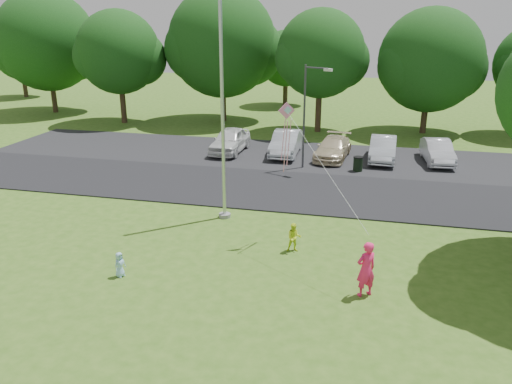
% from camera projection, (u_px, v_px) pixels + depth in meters
% --- Properties ---
extents(ground, '(120.00, 120.00, 0.00)m').
position_uv_depth(ground, '(285.00, 284.00, 15.89)').
color(ground, '#375F19').
rests_on(ground, ground).
extents(park_road, '(60.00, 6.00, 0.06)m').
position_uv_depth(park_road, '(318.00, 192.00, 24.15)').
color(park_road, black).
rests_on(park_road, ground).
extents(parking_strip, '(42.00, 7.00, 0.06)m').
position_uv_depth(parking_strip, '(330.00, 158.00, 30.13)').
color(parking_strip, black).
rests_on(parking_strip, ground).
extents(flagpole, '(0.50, 0.50, 10.00)m').
position_uv_depth(flagpole, '(223.00, 120.00, 19.86)').
color(flagpole, '#B7BABF').
rests_on(flagpole, ground).
extents(street_lamp, '(1.53, 0.75, 5.71)m').
position_uv_depth(street_lamp, '(308.00, 108.00, 26.85)').
color(street_lamp, '#3F3F44').
rests_on(street_lamp, ground).
extents(trash_can, '(0.54, 0.54, 0.86)m').
position_uv_depth(trash_can, '(358.00, 164.00, 27.32)').
color(trash_can, black).
rests_on(trash_can, ground).
extents(tree_row, '(64.35, 11.94, 10.88)m').
position_uv_depth(tree_row, '(367.00, 52.00, 35.93)').
color(tree_row, '#332316').
rests_on(tree_row, ground).
extents(horizon_trees, '(77.46, 7.20, 7.02)m').
position_uv_depth(horizon_trees, '(396.00, 62.00, 44.73)').
color(horizon_trees, '#332316').
rests_on(horizon_trees, ground).
extents(parked_cars, '(14.19, 4.74, 1.48)m').
position_uv_depth(parked_cars, '(322.00, 146.00, 30.01)').
color(parked_cars, silver).
rests_on(parked_cars, ground).
extents(woman, '(0.77, 0.72, 1.78)m').
position_uv_depth(woman, '(366.00, 269.00, 14.97)').
color(woman, '#FE2166').
rests_on(woman, ground).
extents(child_yellow, '(0.61, 0.52, 1.08)m').
position_uv_depth(child_yellow, '(294.00, 238.00, 17.95)').
color(child_yellow, '#E1FA27').
rests_on(child_yellow, ground).
extents(child_blue, '(0.40, 0.49, 0.85)m').
position_uv_depth(child_blue, '(120.00, 265.00, 16.23)').
color(child_blue, '#9BCCEF').
rests_on(child_blue, ground).
extents(kite, '(3.39, 3.73, 3.24)m').
position_uv_depth(kite, '(288.00, 125.00, 17.56)').
color(kite, pink).
rests_on(kite, ground).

